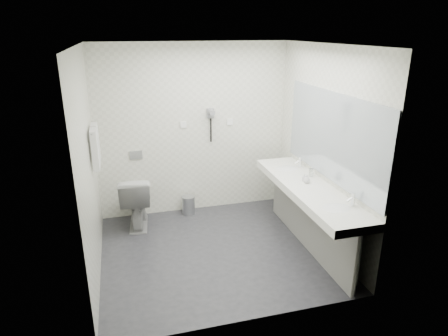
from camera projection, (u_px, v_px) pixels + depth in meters
name	position (u px, v px, depth m)	size (l,w,h in m)	color
floor	(216.00, 251.00, 4.97)	(2.80, 2.80, 0.00)	#2C2B31
ceiling	(214.00, 45.00, 4.13)	(2.80, 2.80, 0.00)	white
wall_back	(194.00, 131.00, 5.74)	(2.80, 2.80, 0.00)	white
wall_front	(251.00, 202.00, 3.37)	(2.80, 2.80, 0.00)	white
wall_left	(89.00, 168.00, 4.21)	(2.60, 2.60, 0.00)	white
wall_right	(323.00, 148.00, 4.90)	(2.60, 2.60, 0.00)	white
vanity_counter	(308.00, 189.00, 4.80)	(0.55, 2.20, 0.10)	white
vanity_panel	(308.00, 220.00, 4.95)	(0.03, 2.15, 0.75)	gray
vanity_post_near	(356.00, 265.00, 4.01)	(0.06, 0.06, 0.75)	silver
vanity_post_far	(278.00, 189.00, 5.90)	(0.06, 0.06, 0.75)	silver
mirror	(332.00, 137.00, 4.65)	(0.02, 2.20, 1.05)	#B2BCC6
basin_near	(336.00, 209.00, 4.20)	(0.40, 0.31, 0.05)	white
basin_far	(287.00, 169.00, 5.38)	(0.40, 0.31, 0.05)	white
faucet_near	(353.00, 199.00, 4.22)	(0.04, 0.04, 0.15)	silver
faucet_far	(300.00, 162.00, 5.40)	(0.04, 0.04, 0.15)	silver
soap_bottle_a	(304.00, 178.00, 4.91)	(0.05, 0.05, 0.10)	beige
soap_bottle_b	(307.00, 179.00, 4.85)	(0.08, 0.08, 0.11)	beige
glass_left	(311.00, 173.00, 5.07)	(0.06, 0.06, 0.11)	silver
toilet	(136.00, 200.00, 5.52)	(0.43, 0.75, 0.76)	white
flush_plate	(136.00, 155.00, 5.61)	(0.18, 0.02, 0.12)	#B2B5BA
pedal_bin	(189.00, 205.00, 5.93)	(0.19, 0.19, 0.27)	#B2B5BA
bin_lid	(188.00, 197.00, 5.88)	(0.19, 0.19, 0.01)	#B2B5BA
towel_rail	(93.00, 128.00, 4.62)	(0.02, 0.02, 0.62)	silver
towel_near	(95.00, 149.00, 4.57)	(0.07, 0.24, 0.48)	silver
towel_far	(96.00, 143.00, 4.82)	(0.07, 0.24, 0.48)	silver
dryer_cradle	(210.00, 113.00, 5.69)	(0.10, 0.04, 0.14)	gray
dryer_barrel	(212.00, 112.00, 5.61)	(0.08, 0.08, 0.14)	gray
dryer_cord	(211.00, 130.00, 5.76)	(0.02, 0.02, 0.35)	black
switch_plate_a	(183.00, 125.00, 5.65)	(0.09, 0.02, 0.09)	white
switch_plate_b	(230.00, 122.00, 5.83)	(0.09, 0.02, 0.09)	white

